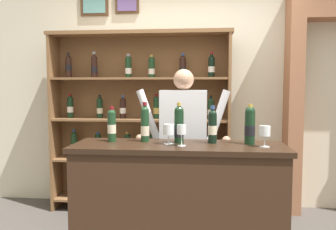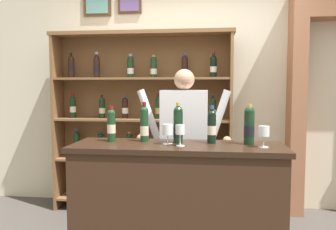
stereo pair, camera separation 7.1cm
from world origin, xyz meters
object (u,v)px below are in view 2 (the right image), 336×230
(shopkeeper, at_px, (184,135))
(tasting_bottle_vin_santo, at_px, (111,125))
(tasting_bottle_chianti, at_px, (178,125))
(tasting_bottle_brunello, at_px, (144,124))
(wine_glass_center, at_px, (168,131))
(wine_glass_spare, at_px, (180,131))
(tasting_bottle_grappa, at_px, (249,125))
(wine_glass_left, at_px, (264,132))
(wine_shelf, at_px, (142,119))
(tasting_bottle_bianco, at_px, (212,126))
(tasting_counter, at_px, (177,207))

(shopkeeper, relative_size, tasting_bottle_vin_santo, 5.58)
(shopkeeper, relative_size, tasting_bottle_chianti, 5.00)
(tasting_bottle_brunello, distance_m, wine_glass_center, 0.23)
(wine_glass_spare, bearing_deg, tasting_bottle_chianti, 101.71)
(tasting_bottle_grappa, distance_m, wine_glass_spare, 0.53)
(tasting_bottle_chianti, xyz_separation_m, wine_glass_left, (0.63, -0.12, -0.03))
(wine_shelf, distance_m, shopkeeper, 0.88)
(tasting_bottle_brunello, relative_size, tasting_bottle_bianco, 1.08)
(tasting_counter, bearing_deg, tasting_bottle_vin_santo, 171.19)
(tasting_bottle_vin_santo, bearing_deg, tasting_bottle_grappa, -1.06)
(tasting_counter, distance_m, tasting_bottle_brunello, 0.70)
(shopkeeper, xyz_separation_m, wine_glass_center, (-0.08, -0.61, 0.11))
(tasting_bottle_grappa, xyz_separation_m, wine_glass_spare, (-0.51, -0.14, -0.04))
(wine_shelf, xyz_separation_m, wine_glass_left, (1.16, -1.35, 0.04))
(tasting_bottle_vin_santo, distance_m, wine_glass_spare, 0.59)
(tasting_bottle_brunello, height_order, wine_glass_left, tasting_bottle_brunello)
(wine_shelf, bearing_deg, wine_glass_spare, -67.80)
(tasting_bottle_grappa, bearing_deg, tasting_counter, -173.22)
(wine_glass_left, xyz_separation_m, wine_glass_center, (-0.71, 0.05, -0.00))
(tasting_bottle_vin_santo, distance_m, tasting_bottle_chianti, 0.54)
(wine_glass_left, bearing_deg, tasting_bottle_chianti, 169.16)
(tasting_counter, relative_size, tasting_bottle_chianti, 5.10)
(wine_glass_left, relative_size, wine_glass_spare, 0.98)
(tasting_bottle_bianco, distance_m, wine_glass_spare, 0.28)
(tasting_bottle_bianco, bearing_deg, tasting_bottle_grappa, -4.80)
(tasting_counter, relative_size, tasting_bottle_grappa, 5.27)
(shopkeeper, xyz_separation_m, tasting_bottle_vin_santo, (-0.54, -0.52, 0.14))
(wine_glass_center, bearing_deg, shopkeeper, 82.79)
(shopkeeper, bearing_deg, wine_glass_center, -97.21)
(tasting_bottle_chianti, distance_m, tasting_bottle_grappa, 0.54)
(tasting_bottle_grappa, bearing_deg, tasting_bottle_brunello, 176.87)
(tasting_bottle_grappa, bearing_deg, tasting_bottle_chianti, 179.53)
(shopkeeper, bearing_deg, tasting_counter, -90.14)
(tasting_counter, relative_size, wine_glass_center, 10.47)
(tasting_counter, distance_m, wine_glass_left, 0.87)
(tasting_counter, bearing_deg, wine_glass_center, -177.06)
(shopkeeper, height_order, tasting_bottle_vin_santo, shopkeeper)
(wine_shelf, height_order, wine_glass_spare, wine_shelf)
(wine_shelf, relative_size, tasting_bottle_grappa, 6.69)
(tasting_bottle_chianti, relative_size, wine_glass_left, 2.03)
(wine_shelf, xyz_separation_m, tasting_bottle_brunello, (0.25, -1.19, 0.07))
(tasting_counter, relative_size, wine_glass_spare, 10.15)
(shopkeeper, distance_m, wine_glass_left, 0.92)
(tasting_bottle_vin_santo, bearing_deg, shopkeeper, 43.91)
(tasting_counter, xyz_separation_m, wine_glass_left, (0.63, -0.05, 0.60))
(wine_shelf, height_order, tasting_bottle_chianti, wine_shelf)
(tasting_counter, distance_m, tasting_bottle_vin_santo, 0.84)
(wine_shelf, relative_size, tasting_bottle_vin_santo, 7.23)
(wine_glass_left, relative_size, wine_glass_center, 1.01)
(wine_glass_spare, bearing_deg, wine_glass_left, 1.77)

